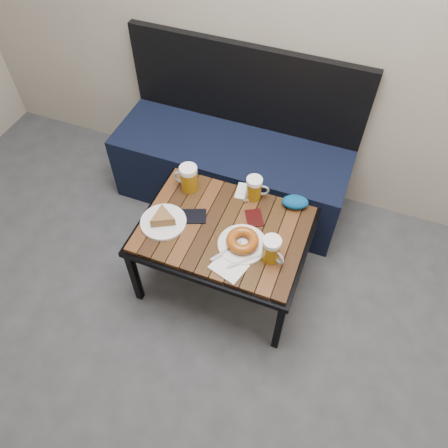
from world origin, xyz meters
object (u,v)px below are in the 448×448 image
(beer_mug_right, at_px, (271,250))
(passport_navy, at_px, (193,216))
(cafe_table, at_px, (224,233))
(beer_mug_left, at_px, (188,178))
(knit_pouch, at_px, (295,202))
(bench, at_px, (232,164))
(passport_burgundy, at_px, (254,218))
(beer_mug_centre, at_px, (255,188))
(plate_bagel, at_px, (242,242))
(plate_pie, at_px, (163,220))

(beer_mug_right, xyz_separation_m, passport_navy, (-0.43, 0.10, -0.07))
(cafe_table, distance_m, beer_mug_right, 0.30)
(beer_mug_left, xyz_separation_m, knit_pouch, (0.55, 0.08, -0.04))
(bench, bearing_deg, beer_mug_right, -57.65)
(beer_mug_right, distance_m, passport_burgundy, 0.26)
(bench, distance_m, beer_mug_right, 0.89)
(beer_mug_centre, height_order, passport_navy, beer_mug_centre)
(beer_mug_right, bearing_deg, passport_navy, -164.26)
(cafe_table, height_order, beer_mug_right, beer_mug_right)
(passport_burgundy, bearing_deg, knit_pouch, 13.85)
(cafe_table, distance_m, knit_pouch, 0.39)
(plate_bagel, distance_m, passport_burgundy, 0.18)
(plate_pie, bearing_deg, beer_mug_left, 85.13)
(plate_bagel, xyz_separation_m, passport_navy, (-0.29, 0.08, -0.02))
(beer_mug_right, bearing_deg, bench, 150.95)
(beer_mug_left, distance_m, plate_pie, 0.27)
(beer_mug_right, bearing_deg, knit_pouch, 115.40)
(beer_mug_left, xyz_separation_m, plate_bagel, (0.39, -0.25, -0.05))
(cafe_table, distance_m, plate_bagel, 0.16)
(beer_mug_left, bearing_deg, beer_mug_right, 153.80)
(beer_mug_left, height_order, beer_mug_centre, beer_mug_left)
(beer_mug_left, height_order, passport_burgundy, beer_mug_left)
(beer_mug_centre, height_order, plate_pie, beer_mug_centre)
(bench, distance_m, plate_pie, 0.74)
(beer_mug_left, bearing_deg, cafe_table, 146.61)
(bench, distance_m, beer_mug_centre, 0.53)
(knit_pouch, bearing_deg, bench, 142.44)
(knit_pouch, bearing_deg, beer_mug_right, -93.19)
(cafe_table, relative_size, passport_navy, 6.47)
(plate_pie, relative_size, passport_burgundy, 2.04)
(passport_burgundy, bearing_deg, beer_mug_right, -82.54)
(beer_mug_left, distance_m, passport_navy, 0.21)
(cafe_table, relative_size, plate_bagel, 3.04)
(passport_navy, height_order, passport_burgundy, same)
(beer_mug_centre, bearing_deg, passport_burgundy, -87.28)
(beer_mug_centre, bearing_deg, plate_bagel, -98.06)
(beer_mug_right, xyz_separation_m, plate_pie, (-0.55, 0.01, -0.04))
(beer_mug_centre, height_order, knit_pouch, beer_mug_centre)
(passport_navy, bearing_deg, plate_pie, -75.58)
(beer_mug_centre, relative_size, knit_pouch, 0.97)
(beer_mug_right, bearing_deg, cafe_table, -170.28)
(beer_mug_right, relative_size, passport_navy, 1.06)
(beer_mug_centre, height_order, passport_burgundy, beer_mug_centre)
(bench, bearing_deg, beer_mug_left, -100.34)
(passport_navy, xyz_separation_m, passport_burgundy, (0.29, 0.10, -0.00))
(cafe_table, bearing_deg, plate_bagel, -30.32)
(plate_pie, height_order, knit_pouch, plate_pie)
(beer_mug_left, bearing_deg, bench, -99.36)
(beer_mug_right, distance_m, plate_pie, 0.56)
(beer_mug_centre, bearing_deg, cafe_table, -123.10)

